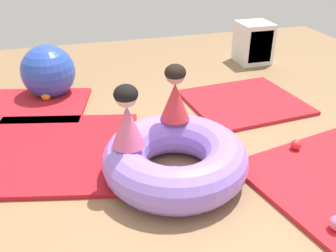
{
  "coord_description": "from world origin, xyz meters",
  "views": [
    {
      "loc": [
        -0.58,
        -2.21,
        1.77
      ],
      "look_at": [
        0.14,
        0.26,
        0.35
      ],
      "focal_mm": 39.65,
      "sensor_mm": 36.0,
      "label": 1
    }
  ],
  "objects": [
    {
      "name": "ground_plane",
      "position": [
        0.0,
        0.0,
        0.0
      ],
      "size": [
        8.0,
        8.0,
        0.0
      ],
      "primitive_type": "plane",
      "color": "#93704C"
    },
    {
      "name": "gym_mat_center_rear",
      "position": [
        -0.75,
        0.68,
        0.02
      ],
      "size": [
        1.62,
        1.56,
        0.04
      ],
      "primitive_type": "cube",
      "rotation": [
        0.0,
        0.0,
        -0.24
      ],
      "color": "#B21923",
      "rests_on": "ground"
    },
    {
      "name": "gym_mat_near_left",
      "position": [
        1.28,
        1.13,
        0.02
      ],
      "size": [
        1.28,
        1.16,
        0.04
      ],
      "primitive_type": "cube",
      "rotation": [
        0.0,
        0.0,
        0.08
      ],
      "color": "red",
      "rests_on": "ground"
    },
    {
      "name": "gym_mat_far_right",
      "position": [
        -1.19,
        1.73,
        0.02
      ],
      "size": [
        1.74,
        1.23,
        0.04
      ],
      "primitive_type": "cube",
      "rotation": [
        0.0,
        0.0,
        -0.24
      ],
      "color": "red",
      "rests_on": "ground"
    },
    {
      "name": "inflatable_cushion",
      "position": [
        0.14,
        0.06,
        0.17
      ],
      "size": [
        1.12,
        1.12,
        0.34
      ],
      "primitive_type": "torus",
      "color": "#9975EA",
      "rests_on": "ground"
    },
    {
      "name": "child_in_red",
      "position": [
        0.24,
        0.39,
        0.57
      ],
      "size": [
        0.3,
        0.3,
        0.47
      ],
      "rotation": [
        0.0,
        0.0,
        4.4
      ],
      "color": "red",
      "rests_on": "inflatable_cushion"
    },
    {
      "name": "child_in_pink",
      "position": [
        -0.21,
        0.09,
        0.57
      ],
      "size": [
        0.33,
        0.33,
        0.47
      ],
      "rotation": [
        0.0,
        0.0,
        2.67
      ],
      "color": "#E5608E",
      "rests_on": "inflatable_cushion"
    },
    {
      "name": "play_ball_orange",
      "position": [
        -0.82,
        1.75,
        0.09
      ],
      "size": [
        0.1,
        0.1,
        0.1
      ],
      "primitive_type": "sphere",
      "color": "orange",
      "rests_on": "gym_mat_far_right"
    },
    {
      "name": "play_ball_red",
      "position": [
        1.25,
        0.09,
        0.09
      ],
      "size": [
        0.09,
        0.09,
        0.09
      ],
      "primitive_type": "sphere",
      "color": "red",
      "rests_on": "gym_mat_near_right"
    },
    {
      "name": "exercise_ball_large",
      "position": [
        -0.77,
        1.95,
        0.3
      ],
      "size": [
        0.6,
        0.6,
        0.6
      ],
      "primitive_type": "sphere",
      "color": "blue",
      "rests_on": "ground"
    },
    {
      "name": "storage_cube",
      "position": [
        2.02,
        2.37,
        0.28
      ],
      "size": [
        0.44,
        0.44,
        0.56
      ],
      "color": "silver",
      "rests_on": "ground"
    }
  ]
}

